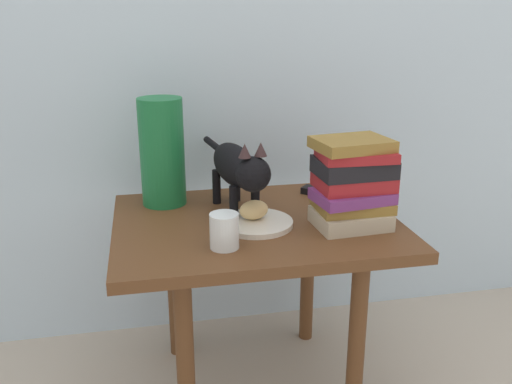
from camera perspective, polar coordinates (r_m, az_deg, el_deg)
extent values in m
cube|color=brown|center=(1.49, 0.00, -3.47)|extent=(0.75, 0.58, 0.03)
cylinder|color=brown|center=(1.40, -7.26, -17.47)|extent=(0.04, 0.04, 0.50)
cylinder|color=brown|center=(1.49, 10.30, -15.36)|extent=(0.04, 0.04, 0.50)
cylinder|color=brown|center=(1.77, -8.42, -9.30)|extent=(0.04, 0.04, 0.50)
cylinder|color=brown|center=(1.84, 5.33, -8.09)|extent=(0.04, 0.04, 0.50)
cylinder|color=silver|center=(1.45, -0.02, -3.22)|extent=(0.19, 0.19, 0.01)
ellipsoid|color=#E0BC7A|center=(1.45, -0.23, -1.85)|extent=(0.10, 0.08, 0.05)
cylinder|color=black|center=(1.48, -0.09, -0.99)|extent=(0.02, 0.02, 0.10)
cylinder|color=black|center=(1.46, -2.31, -1.26)|extent=(0.02, 0.02, 0.10)
cylinder|color=black|center=(1.62, -2.05, 0.78)|extent=(0.02, 0.02, 0.10)
cylinder|color=black|center=(1.60, -4.09, 0.55)|extent=(0.02, 0.02, 0.10)
ellipsoid|color=black|center=(1.52, -2.27, 2.84)|extent=(0.13, 0.27, 0.11)
sphere|color=black|center=(1.38, -0.30, 1.84)|extent=(0.09, 0.09, 0.09)
cone|color=#332224|center=(1.37, 0.57, 4.44)|extent=(0.03, 0.03, 0.03)
cone|color=#332224|center=(1.35, -1.18, 4.29)|extent=(0.03, 0.03, 0.03)
cylinder|color=black|center=(1.70, -4.40, 4.87)|extent=(0.04, 0.16, 0.02)
cube|color=#BCB299|center=(1.46, 9.71, -2.70)|extent=(0.19, 0.15, 0.04)
cube|color=olive|center=(1.46, 9.88, -1.27)|extent=(0.19, 0.14, 0.03)
cube|color=#72337A|center=(1.44, 9.90, -0.41)|extent=(0.21, 0.15, 0.03)
cube|color=maroon|center=(1.45, 10.02, 1.05)|extent=(0.19, 0.14, 0.04)
cube|color=black|center=(1.43, 10.06, 2.56)|extent=(0.20, 0.15, 0.04)
cube|color=maroon|center=(1.42, 10.28, 3.79)|extent=(0.19, 0.14, 0.02)
cube|color=olive|center=(1.41, 9.86, 4.88)|extent=(0.20, 0.16, 0.03)
cylinder|color=#196B38|center=(1.59, -9.65, 4.08)|extent=(0.13, 0.13, 0.31)
cylinder|color=silver|center=(1.31, -3.29, -4.03)|extent=(0.07, 0.07, 0.08)
cylinder|color=silver|center=(1.31, -3.27, -4.85)|extent=(0.06, 0.06, 0.04)
cube|color=black|center=(1.69, 7.22, -0.07)|extent=(0.14, 0.13, 0.02)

